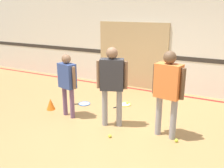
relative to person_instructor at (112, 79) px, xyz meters
The scene contains 13 objects.
ground_plane 1.05m from the person_instructor, ahead, with size 16.00×16.00×0.00m, color #A87F4C.
wall_back 2.90m from the person_instructor, 85.16° to the left, with size 16.00×0.07×3.20m.
wall_panel 2.87m from the person_instructor, 104.97° to the left, with size 2.23×0.05×1.99m.
floor_stripe 2.77m from the person_instructor, 84.66° to the left, with size 14.40×0.10×0.01m.
person_instructor is the anchor object (origin of this frame).
person_student_left 1.10m from the person_instructor, behind, with size 0.53×0.31×1.43m.
person_student_right 1.12m from the person_instructor, ahead, with size 0.62×0.33×1.66m.
racket_spare_on_floor 1.58m from the person_instructor, 102.22° to the left, with size 0.40×0.56×0.03m.
racket_second_spare 1.75m from the person_instructor, 148.47° to the left, with size 0.52×0.43×0.03m.
tennis_ball_near_instructor 1.12m from the person_instructor, 66.77° to the right, with size 0.07×0.07×0.07m, color #CCE038.
tennis_ball_by_spare_racket 1.62m from the person_instructor, 99.66° to the left, with size 0.07×0.07×0.07m, color #CCE038.
tennis_ball_stray_left 1.70m from the person_instructor, ahead, with size 0.07×0.07×0.07m, color #CCE038.
training_cone 1.94m from the person_instructor, behind, with size 0.21×0.21×0.28m.
Camera 1 is at (1.98, -4.23, 2.35)m, focal length 40.00 mm.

